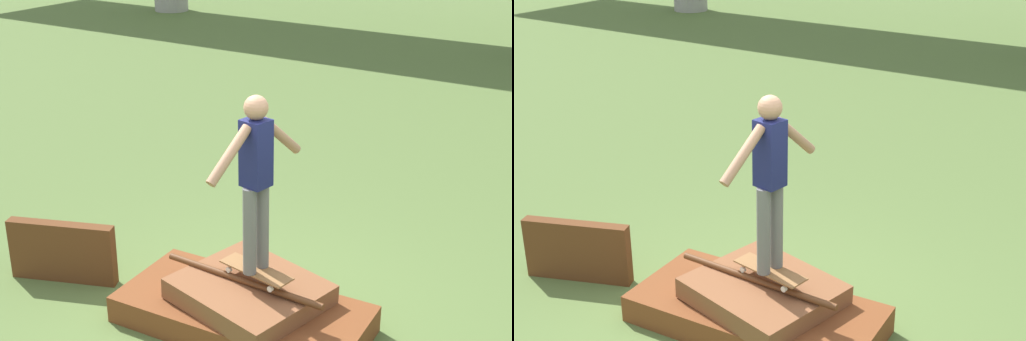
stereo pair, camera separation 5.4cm
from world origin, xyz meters
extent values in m
plane|color=#567038|center=(0.00, 0.00, 0.00)|extent=(80.00, 80.00, 0.00)
cube|color=brown|center=(0.00, 0.00, 0.13)|extent=(2.40, 1.27, 0.27)
cube|color=brown|center=(0.05, 0.05, 0.37)|extent=(1.43, 1.32, 0.23)
cylinder|color=#5B3319|center=(0.00, 0.00, 0.50)|extent=(1.68, 0.06, 0.06)
cube|color=#5B3319|center=(-2.06, -0.30, 0.33)|extent=(1.11, 0.55, 0.65)
cube|color=brown|center=(0.11, 0.06, 0.61)|extent=(0.75, 0.33, 0.01)
cylinder|color=silver|center=(0.38, 0.11, 0.56)|extent=(0.06, 0.04, 0.05)
cylinder|color=silver|center=(0.35, -0.07, 0.56)|extent=(0.06, 0.04, 0.05)
cylinder|color=silver|center=(-0.13, 0.19, 0.56)|extent=(0.06, 0.04, 0.05)
cylinder|color=silver|center=(-0.16, 0.01, 0.56)|extent=(0.06, 0.04, 0.05)
cylinder|color=slate|center=(0.12, 0.14, 1.04)|extent=(0.12, 0.12, 0.83)
cylinder|color=slate|center=(0.10, -0.02, 1.04)|extent=(0.12, 0.12, 0.83)
cube|color=#191E51|center=(0.11, 0.06, 1.75)|extent=(0.25, 0.24, 0.60)
sphere|color=#A37556|center=(0.11, 0.06, 2.16)|extent=(0.21, 0.21, 0.21)
cylinder|color=#A37556|center=(0.16, 0.38, 1.82)|extent=(0.17, 0.51, 0.44)
cylinder|color=#A37556|center=(0.06, -0.26, 1.82)|extent=(0.17, 0.51, 0.44)
camera|label=1|loc=(3.20, -4.71, 3.88)|focal=50.00mm
camera|label=2|loc=(3.24, -4.68, 3.88)|focal=50.00mm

